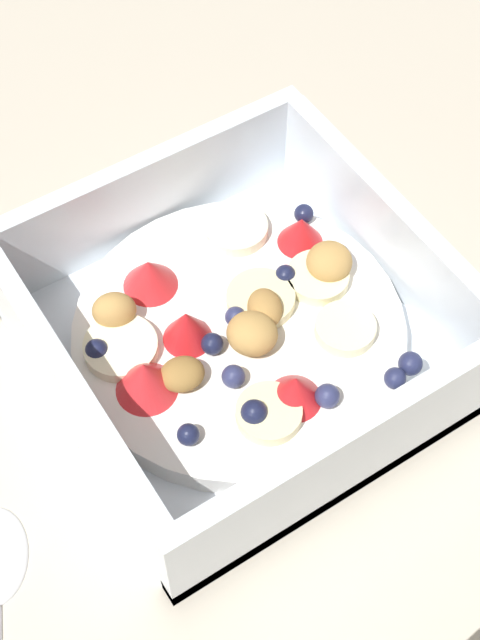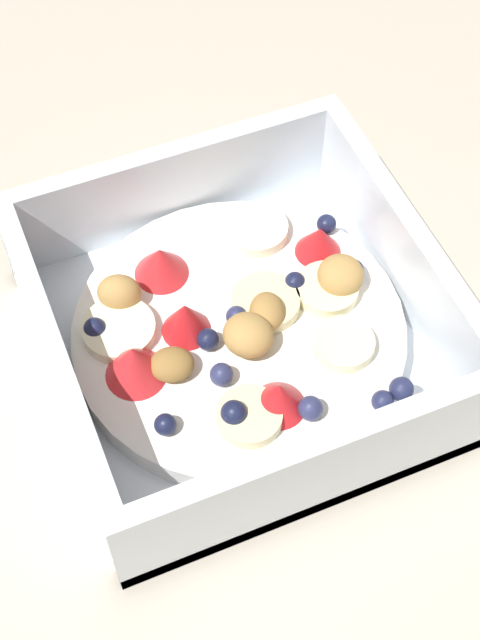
# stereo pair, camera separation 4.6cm
# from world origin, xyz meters

# --- Properties ---
(ground_plane) EXTENTS (2.40, 2.40, 0.00)m
(ground_plane) POSITION_xyz_m (0.00, 0.00, 0.00)
(ground_plane) COLOR beige
(fruit_bowl) EXTENTS (0.19, 0.19, 0.06)m
(fruit_bowl) POSITION_xyz_m (-0.00, -0.01, 0.02)
(fruit_bowl) COLOR white
(fruit_bowl) RESTS_ON ground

